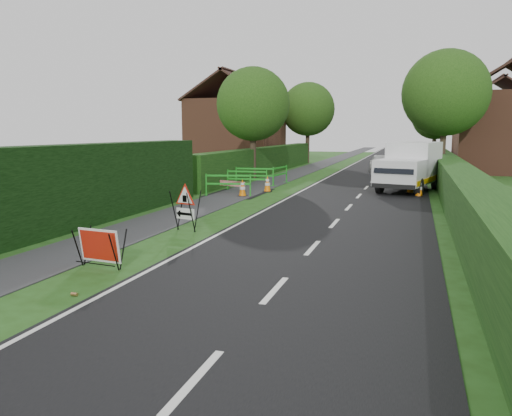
# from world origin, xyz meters

# --- Properties ---
(ground) EXTENTS (120.00, 120.00, 0.00)m
(ground) POSITION_xyz_m (0.00, 0.00, 0.00)
(ground) COLOR #224814
(ground) RESTS_ON ground
(road_surface) EXTENTS (6.00, 90.00, 0.02)m
(road_surface) POSITION_xyz_m (2.50, 35.00, 0.00)
(road_surface) COLOR black
(road_surface) RESTS_ON ground
(footpath) EXTENTS (2.00, 90.00, 0.02)m
(footpath) POSITION_xyz_m (-3.00, 35.00, 0.01)
(footpath) COLOR #2D2D30
(footpath) RESTS_ON ground
(hedge_west_near) EXTENTS (1.10, 18.00, 2.50)m
(hedge_west_near) POSITION_xyz_m (-5.00, 0.00, 0.00)
(hedge_west_near) COLOR black
(hedge_west_near) RESTS_ON ground
(hedge_west_far) EXTENTS (1.00, 24.00, 1.80)m
(hedge_west_far) POSITION_xyz_m (-5.00, 22.00, 0.00)
(hedge_west_far) COLOR #14380F
(hedge_west_far) RESTS_ON ground
(hedge_east) EXTENTS (1.20, 50.00, 1.50)m
(hedge_east) POSITION_xyz_m (6.50, 16.00, 0.00)
(hedge_east) COLOR #14380F
(hedge_east) RESTS_ON ground
(house_west) EXTENTS (7.50, 7.40, 7.88)m
(house_west) POSITION_xyz_m (-10.00, 30.00, 2.90)
(house_west) COLOR brown
(house_west) RESTS_ON ground
(house_east_a) EXTENTS (7.50, 7.40, 7.88)m
(house_east_a) POSITION_xyz_m (11.00, 28.00, 2.90)
(house_east_a) COLOR brown
(house_east_a) RESTS_ON ground
(house_east_b) EXTENTS (7.50, 7.40, 7.88)m
(house_east_b) POSITION_xyz_m (12.00, 42.00, 2.90)
(house_east_b) COLOR brown
(house_east_b) RESTS_ON ground
(tree_nw) EXTENTS (4.40, 4.40, 6.70)m
(tree_nw) POSITION_xyz_m (-4.60, 18.00, 4.48)
(tree_nw) COLOR #2D2116
(tree_nw) RESTS_ON ground
(tree_ne) EXTENTS (5.20, 5.20, 7.79)m
(tree_ne) POSITION_xyz_m (6.40, 22.00, 5.17)
(tree_ne) COLOR #2D2116
(tree_ne) RESTS_ON ground
(tree_fw) EXTENTS (4.80, 4.80, 7.24)m
(tree_fw) POSITION_xyz_m (-4.60, 34.00, 4.83)
(tree_fw) COLOR #2D2116
(tree_fw) RESTS_ON ground
(tree_fe) EXTENTS (4.20, 4.20, 6.33)m
(tree_fe) POSITION_xyz_m (6.40, 38.00, 4.22)
(tree_fe) COLOR #2D2116
(tree_fe) RESTS_ON ground
(red_rect_sign) EXTENTS (1.05, 0.69, 0.85)m
(red_rect_sign) POSITION_xyz_m (-1.44, -2.19, 0.49)
(red_rect_sign) COLOR black
(red_rect_sign) RESTS_ON ground
(triangle_sign) EXTENTS (0.99, 0.99, 1.18)m
(triangle_sign) POSITION_xyz_m (-1.46, 1.96, 0.82)
(triangle_sign) COLOR black
(triangle_sign) RESTS_ON ground
(works_van) EXTENTS (3.17, 5.47, 2.35)m
(works_van) POSITION_xyz_m (4.62, 14.40, 1.25)
(works_van) COLOR silver
(works_van) RESTS_ON ground
(traffic_cone_0) EXTENTS (0.38, 0.38, 0.79)m
(traffic_cone_0) POSITION_xyz_m (5.06, 12.27, 0.39)
(traffic_cone_0) COLOR black
(traffic_cone_0) RESTS_ON ground
(traffic_cone_1) EXTENTS (0.38, 0.38, 0.79)m
(traffic_cone_1) POSITION_xyz_m (4.67, 13.48, 0.39)
(traffic_cone_1) COLOR black
(traffic_cone_1) RESTS_ON ground
(traffic_cone_2) EXTENTS (0.38, 0.38, 0.79)m
(traffic_cone_2) POSITION_xyz_m (5.07, 16.23, 0.39)
(traffic_cone_2) COLOR black
(traffic_cone_2) RESTS_ON ground
(traffic_cone_3) EXTENTS (0.38, 0.38, 0.79)m
(traffic_cone_3) POSITION_xyz_m (-2.47, 9.93, 0.39)
(traffic_cone_3) COLOR black
(traffic_cone_3) RESTS_ON ground
(traffic_cone_4) EXTENTS (0.38, 0.38, 0.79)m
(traffic_cone_4) POSITION_xyz_m (-1.88, 11.87, 0.39)
(traffic_cone_4) COLOR black
(traffic_cone_4) RESTS_ON ground
(ped_barrier_0) EXTENTS (2.09, 0.80, 1.00)m
(ped_barrier_0) POSITION_xyz_m (-3.13, 9.87, 0.63)
(ped_barrier_0) COLOR #1B951E
(ped_barrier_0) RESTS_ON ground
(ped_barrier_1) EXTENTS (2.07, 0.44, 1.00)m
(ped_barrier_1) POSITION_xyz_m (-3.05, 12.26, 0.63)
(ped_barrier_1) COLOR #1B951E
(ped_barrier_1) RESTS_ON ground
(ped_barrier_2) EXTENTS (2.09, 0.60, 1.00)m
(ped_barrier_2) POSITION_xyz_m (-3.28, 14.19, 0.63)
(ped_barrier_2) COLOR #1B951E
(ped_barrier_2) RESTS_ON ground
(ped_barrier_3) EXTENTS (0.57, 2.09, 1.00)m
(ped_barrier_3) POSITION_xyz_m (-2.18, 15.37, 0.63)
(ped_barrier_3) COLOR #1B951E
(ped_barrier_3) RESTS_ON ground
(redwhite_plank) EXTENTS (1.43, 0.52, 0.25)m
(redwhite_plank) POSITION_xyz_m (-3.32, 10.91, 0.00)
(redwhite_plank) COLOR red
(redwhite_plank) RESTS_ON ground
(litter_can) EXTENTS (0.12, 0.07, 0.07)m
(litter_can) POSITION_xyz_m (-0.81, -3.86, 0.00)
(litter_can) COLOR #BF7F4C
(litter_can) RESTS_ON ground
(hatchback_car) EXTENTS (2.06, 4.12, 1.35)m
(hatchback_car) POSITION_xyz_m (2.65, 24.27, 0.67)
(hatchback_car) COLOR silver
(hatchback_car) RESTS_ON ground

